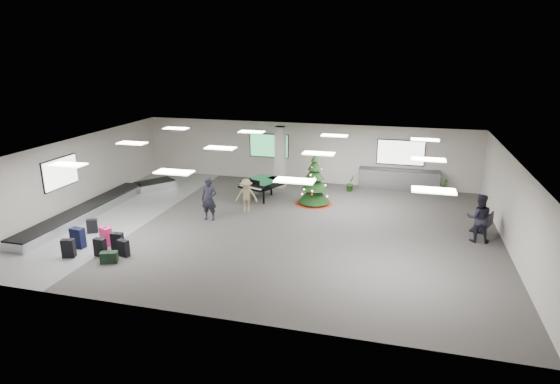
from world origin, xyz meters
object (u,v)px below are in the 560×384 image
(christmas_tree, at_px, (314,186))
(bench, at_px, (484,224))
(potted_plant_right, at_px, (445,186))
(traveler_b, at_px, (246,196))
(traveler_bench, at_px, (479,218))
(pink_suitcase, at_px, (106,236))
(grand_piano, at_px, (262,183))
(baggage_carousel, at_px, (101,206))
(traveler_a, at_px, (209,199))
(service_counter, at_px, (399,180))
(potted_plant_left, at_px, (351,183))

(christmas_tree, height_order, bench, christmas_tree)
(christmas_tree, relative_size, potted_plant_right, 3.09)
(traveler_b, relative_size, traveler_bench, 0.82)
(pink_suitcase, bearing_deg, potted_plant_right, 60.25)
(grand_piano, xyz_separation_m, bench, (9.66, -2.47, -0.26))
(christmas_tree, height_order, potted_plant_right, christmas_tree)
(bench, height_order, traveler_b, traveler_b)
(baggage_carousel, distance_m, pink_suitcase, 4.28)
(traveler_bench, bearing_deg, pink_suitcase, 17.57)
(traveler_b, bearing_deg, bench, -14.50)
(traveler_bench, bearing_deg, bench, -118.44)
(baggage_carousel, height_order, christmas_tree, christmas_tree)
(baggage_carousel, relative_size, traveler_bench, 5.26)
(traveler_a, bearing_deg, service_counter, 37.27)
(pink_suitcase, xyz_separation_m, christmas_tree, (6.46, 6.80, 0.52))
(traveler_a, bearing_deg, baggage_carousel, 177.78)
(pink_suitcase, relative_size, bench, 0.48)
(pink_suitcase, relative_size, potted_plant_right, 0.87)
(traveler_a, bearing_deg, potted_plant_left, 43.82)
(christmas_tree, bearing_deg, potted_plant_left, 60.20)
(pink_suitcase, bearing_deg, baggage_carousel, 149.34)
(bench, distance_m, potted_plant_left, 7.42)
(baggage_carousel, xyz_separation_m, christmas_tree, (9.08, 3.41, 0.65))
(service_counter, height_order, christmas_tree, christmas_tree)
(bench, bearing_deg, potted_plant_right, 123.96)
(traveler_a, distance_m, traveler_b, 1.80)
(traveler_b, distance_m, traveler_bench, 9.50)
(baggage_carousel, xyz_separation_m, bench, (16.16, 1.08, 0.29))
(traveler_a, bearing_deg, christmas_tree, 36.73)
(traveler_bench, height_order, potted_plant_right, traveler_bench)
(service_counter, height_order, grand_piano, service_counter)
(grand_piano, xyz_separation_m, traveler_b, (-0.10, -2.07, -0.01))
(bench, xyz_separation_m, traveler_b, (-9.76, 0.40, 0.25))
(pink_suitcase, bearing_deg, potted_plant_left, 71.28)
(baggage_carousel, distance_m, service_counter, 14.50)
(christmas_tree, bearing_deg, baggage_carousel, -159.41)
(service_counter, height_order, potted_plant_right, service_counter)
(christmas_tree, bearing_deg, traveler_a, -139.63)
(pink_suitcase, height_order, grand_piano, grand_piano)
(pink_suitcase, distance_m, traveler_b, 6.18)
(bench, height_order, traveler_a, traveler_a)
(baggage_carousel, bearing_deg, pink_suitcase, -52.31)
(traveler_b, bearing_deg, christmas_tree, 23.62)
(traveler_a, distance_m, potted_plant_left, 7.81)
(baggage_carousel, relative_size, grand_piano, 4.26)
(pink_suitcase, xyz_separation_m, traveler_b, (3.78, 4.87, 0.41))
(service_counter, relative_size, traveler_bench, 2.20)
(pink_suitcase, distance_m, traveler_a, 4.41)
(bench, relative_size, traveler_a, 0.82)
(service_counter, bearing_deg, traveler_a, -139.09)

